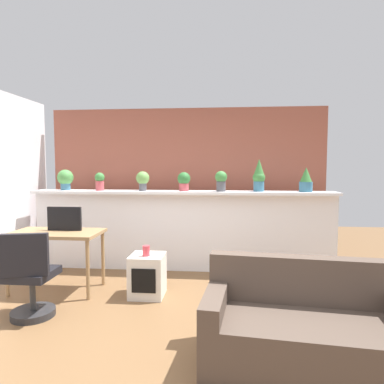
{
  "coord_description": "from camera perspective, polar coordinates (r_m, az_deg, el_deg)",
  "views": [
    {
      "loc": [
        0.62,
        -2.99,
        1.56
      ],
      "look_at": [
        0.23,
        1.19,
        1.24
      ],
      "focal_mm": 31.77,
      "sensor_mm": 36.0,
      "label": 1
    }
  ],
  "objects": [
    {
      "name": "ground_plane",
      "position": [
        3.43,
        -6.17,
        -22.72
      ],
      "size": [
        12.0,
        12.0,
        0.0
      ],
      "primitive_type": "plane",
      "color": "brown"
    },
    {
      "name": "divider_wall",
      "position": [
        5.13,
        -1.73,
        -6.7
      ],
      "size": [
        4.48,
        0.16,
        1.15
      ],
      "primitive_type": "cube",
      "color": "white",
      "rests_on": "ground"
    },
    {
      "name": "plant_shelf",
      "position": [
        5.01,
        -1.8,
        -0.07
      ],
      "size": [
        4.48,
        0.38,
        0.04
      ],
      "primitive_type": "cube",
      "color": "white",
      "rests_on": "divider_wall"
    },
    {
      "name": "brick_wall_behind",
      "position": [
        5.63,
        -0.99,
        1.2
      ],
      "size": [
        4.48,
        0.1,
        2.5
      ],
      "primitive_type": "cube",
      "color": "#9E5442",
      "rests_on": "ground"
    },
    {
      "name": "potted_plant_0",
      "position": [
        5.55,
        -20.48,
        2.11
      ],
      "size": [
        0.24,
        0.24,
        0.31
      ],
      "color": "#386B84",
      "rests_on": "plant_shelf"
    },
    {
      "name": "potted_plant_1",
      "position": [
        5.27,
        -15.23,
        1.82
      ],
      "size": [
        0.14,
        0.14,
        0.27
      ],
      "color": "#B7474C",
      "rests_on": "plant_shelf"
    },
    {
      "name": "potted_plant_2",
      "position": [
        5.11,
        -8.27,
        2.11
      ],
      "size": [
        0.2,
        0.2,
        0.29
      ],
      "color": "#4C4C51",
      "rests_on": "plant_shelf"
    },
    {
      "name": "potted_plant_3",
      "position": [
        5.01,
        -1.36,
        1.92
      ],
      "size": [
        0.19,
        0.19,
        0.28
      ],
      "color": "#B7474C",
      "rests_on": "plant_shelf"
    },
    {
      "name": "potted_plant_4",
      "position": [
        4.93,
        4.9,
        2.01
      ],
      "size": [
        0.17,
        0.17,
        0.3
      ],
      "color": "#4C4C51",
      "rests_on": "plant_shelf"
    },
    {
      "name": "potted_plant_5",
      "position": [
        5.01,
        11.17,
        2.69
      ],
      "size": [
        0.18,
        0.18,
        0.47
      ],
      "color": "#386B84",
      "rests_on": "plant_shelf"
    },
    {
      "name": "potted_plant_6",
      "position": [
        5.12,
        18.58,
        1.89
      ],
      "size": [
        0.19,
        0.19,
        0.35
      ],
      "color": "#386B84",
      "rests_on": "plant_shelf"
    },
    {
      "name": "desk",
      "position": [
        4.58,
        -21.81,
        -7.22
      ],
      "size": [
        1.1,
        0.6,
        0.75
      ],
      "color": "#99754C",
      "rests_on": "ground"
    },
    {
      "name": "tv_monitor",
      "position": [
        4.58,
        -20.62,
        -4.21
      ],
      "size": [
        0.43,
        0.04,
        0.3
      ],
      "primitive_type": "cube",
      "color": "black",
      "rests_on": "desk"
    },
    {
      "name": "office_chair",
      "position": [
        3.93,
        -25.52,
        -13.43
      ],
      "size": [
        0.49,
        0.49,
        0.91
      ],
      "color": "#262628",
      "rests_on": "ground"
    },
    {
      "name": "side_cube_shelf",
      "position": [
        4.23,
        -7.5,
        -13.72
      ],
      "size": [
        0.4,
        0.41,
        0.5
      ],
      "color": "silver",
      "rests_on": "ground"
    },
    {
      "name": "vase_on_shelf",
      "position": [
        4.11,
        -7.7,
        -9.76
      ],
      "size": [
        0.09,
        0.09,
        0.12
      ],
      "primitive_type": "cylinder",
      "color": "#CC3D47",
      "rests_on": "side_cube_shelf"
    },
    {
      "name": "couch",
      "position": [
        3.0,
        18.38,
        -21.11
      ],
      "size": [
        1.63,
        0.92,
        0.8
      ],
      "color": "brown",
      "rests_on": "ground"
    }
  ]
}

